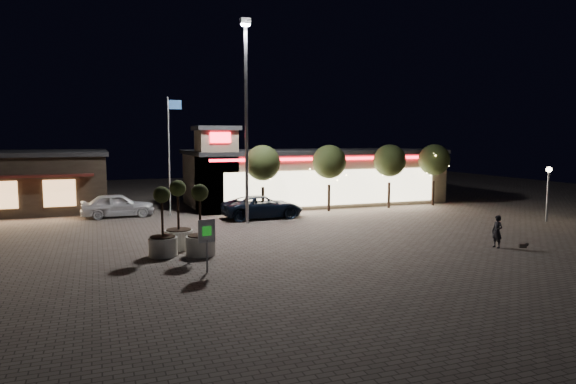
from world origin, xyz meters
name	(u,v)px	position (x,y,z in m)	size (l,w,h in m)	color
ground	(254,253)	(0.00, 0.00, 0.00)	(90.00, 90.00, 0.00)	#6C6057
retail_building	(309,176)	(9.51, 15.82, 2.21)	(20.40, 8.40, 6.10)	tan
floodlight_pole	(246,109)	(2.00, 8.00, 7.02)	(0.60, 0.40, 12.38)	gray
flagpole	(170,146)	(-1.90, 13.00, 4.74)	(0.95, 0.10, 8.00)	white
lamp_post_east	(548,183)	(20.00, 2.00, 2.46)	(0.36, 0.36, 3.48)	gray
string_tree_a	(263,163)	(4.00, 11.00, 3.56)	(2.42, 2.42, 4.79)	#332319
string_tree_b	(329,162)	(9.00, 11.00, 3.56)	(2.42, 2.42, 4.79)	#332319
string_tree_c	(390,161)	(14.00, 11.00, 3.56)	(2.42, 2.42, 4.79)	#332319
string_tree_d	(434,160)	(18.00, 11.00, 3.56)	(2.42, 2.42, 4.79)	#332319
pickup_truck	(263,207)	(3.54, 9.66, 0.75)	(2.48, 5.38, 1.49)	black
white_sedan	(118,205)	(-5.39, 13.51, 0.80)	(1.90, 4.72, 1.61)	white
pedestrian	(497,232)	(11.36, -3.03, 0.79)	(0.58, 0.38, 1.58)	black
dog	(524,245)	(12.11, -3.99, 0.25)	(0.46, 0.28, 0.25)	#59514C
planter_left	(163,235)	(-3.99, 0.89, 0.97)	(1.28, 1.28, 3.16)	beige
planter_mid	(200,233)	(-2.37, 0.46, 1.00)	(1.32, 1.32, 3.24)	beige
planter_right	(179,228)	(-3.09, 2.17, 1.02)	(1.35, 1.35, 3.31)	beige
valet_sign	(207,235)	(-2.71, -2.58, 1.49)	(0.70, 0.18, 2.12)	gray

